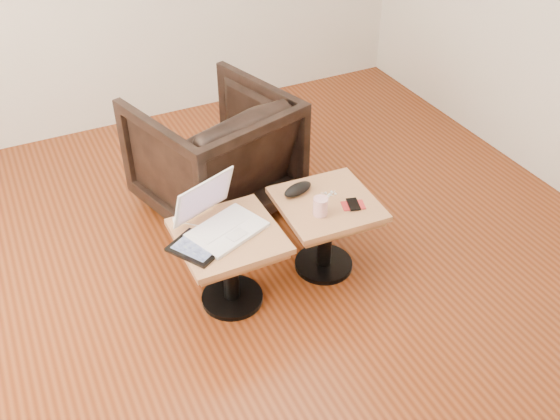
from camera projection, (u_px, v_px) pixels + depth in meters
name	position (u px, v px, depth m)	size (l,w,h in m)	color
room_shell	(244.00, 66.00, 2.50)	(4.52, 4.52, 2.71)	#52200B
side_table_left	(229.00, 251.00, 3.14)	(0.50, 0.50, 0.46)	black
side_table_right	(326.00, 218.00, 3.35)	(0.53, 0.53, 0.46)	black
laptop	(219.00, 219.00, 3.08)	(0.45, 0.43, 0.25)	white
tablet	(196.00, 248.00, 2.97)	(0.29, 0.30, 0.02)	black
charging_adapter	(177.00, 220.00, 3.13)	(0.04, 0.04, 0.02)	white
glasses_case	(298.00, 189.00, 3.32)	(0.18, 0.08, 0.06)	black
striped_cup	(320.00, 206.00, 3.16)	(0.08, 0.08, 0.10)	#CE5968
earbuds_tangle	(330.00, 194.00, 3.32)	(0.07, 0.05, 0.01)	white
phone_on_sleeve	(353.00, 205.00, 3.25)	(0.14, 0.12, 0.01)	maroon
armchair	(214.00, 153.00, 3.80)	(0.82, 0.84, 0.77)	black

